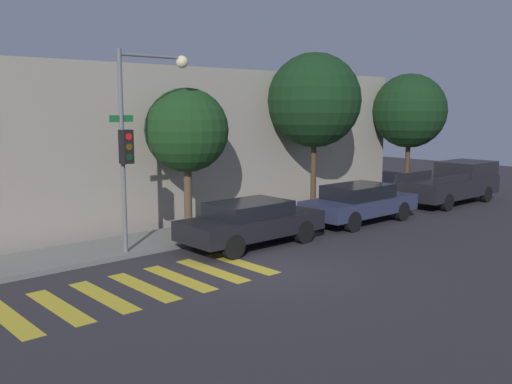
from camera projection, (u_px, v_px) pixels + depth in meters
The scene contains 11 objects.
ground_plane at pixel (264, 269), 14.51m from camera, with size 60.00×60.00×0.00m, color #2D2B30.
sidewalk at pixel (170, 238), 17.67m from camera, with size 26.00×2.19×0.14m, color slate.
building_row at pixel (100, 145), 20.59m from camera, with size 26.00×6.00×5.46m, color #A89E8E.
crosswalk at pixel (143, 287), 13.09m from camera, with size 6.40×2.60×0.00m.
traffic_light_pole at pixel (139, 125), 15.45m from camera, with size 2.51×0.56×5.62m.
sedan_near_corner at pixel (251, 222), 16.88m from camera, with size 4.48×1.85×1.34m.
sedan_middle at pixel (359, 202), 20.26m from camera, with size 4.56×1.85×1.38m.
pickup_truck at pixel (453, 183), 24.45m from camera, with size 5.26×2.00×1.73m.
tree_near_corner at pixel (187, 131), 18.00m from camera, with size 2.66×2.66×4.70m.
tree_midblock at pixel (314, 100), 21.76m from camera, with size 3.61×3.61×6.15m.
tree_far_end at pixel (409, 111), 26.06m from camera, with size 3.37×3.37×5.61m.
Camera 1 is at (-9.51, -10.35, 4.10)m, focal length 40.00 mm.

